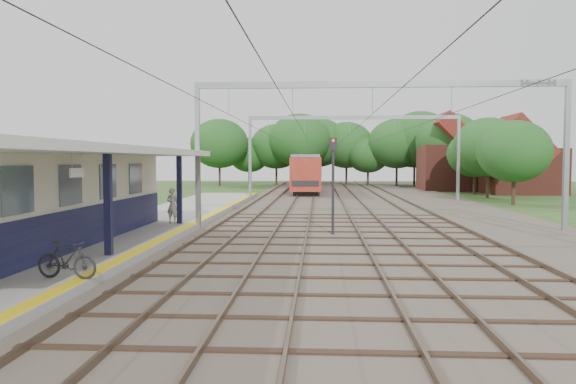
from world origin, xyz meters
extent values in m
plane|color=#2D4C1E|center=(0.00, 0.00, 0.00)|extent=(160.00, 160.00, 0.00)
cube|color=#473D33|center=(4.00, 30.00, 0.05)|extent=(18.00, 90.00, 0.10)
cube|color=gray|center=(-7.50, 14.00, 0.17)|extent=(5.00, 52.00, 0.35)
cube|color=yellow|center=(-5.25, 14.00, 0.35)|extent=(0.45, 52.00, 0.01)
cube|color=beige|center=(-8.90, 7.00, 2.05)|extent=(3.20, 18.00, 3.40)
cube|color=#13143C|center=(-7.28, 7.00, 1.05)|extent=(0.06, 18.00, 1.40)
cube|color=slate|center=(-7.27, 7.00, 2.55)|extent=(0.05, 16.00, 1.30)
cube|color=#13143C|center=(-5.90, 6.00, 1.95)|extent=(0.22, 0.22, 3.20)
cube|color=#13143C|center=(-5.90, 15.00, 1.95)|extent=(0.22, 0.22, 3.20)
cube|color=silver|center=(-7.80, 6.00, 3.67)|extent=(6.40, 20.00, 0.24)
cube|color=white|center=(-6.00, 4.00, 3.00)|extent=(0.06, 0.85, 0.26)
cube|color=brown|center=(-4.22, 30.00, 0.17)|extent=(0.07, 88.00, 0.15)
cube|color=brown|center=(-2.78, 30.00, 0.17)|extent=(0.07, 88.00, 0.15)
cube|color=brown|center=(-1.22, 30.00, 0.17)|extent=(0.07, 88.00, 0.15)
cube|color=brown|center=(0.22, 30.00, 0.17)|extent=(0.07, 88.00, 0.15)
cube|color=brown|center=(2.48, 30.00, 0.17)|extent=(0.07, 88.00, 0.15)
cube|color=brown|center=(3.92, 30.00, 0.17)|extent=(0.07, 88.00, 0.15)
cube|color=brown|center=(6.08, 30.00, 0.17)|extent=(0.07, 88.00, 0.15)
cube|color=brown|center=(7.52, 30.00, 0.17)|extent=(0.07, 88.00, 0.15)
cube|color=gray|center=(-5.00, 15.00, 3.50)|extent=(0.22, 0.22, 7.00)
cube|color=gray|center=(12.00, 15.00, 3.50)|extent=(0.22, 0.22, 7.00)
cube|color=gray|center=(3.50, 15.00, 6.85)|extent=(17.00, 0.20, 0.30)
cube|color=gray|center=(-5.00, 35.00, 3.50)|extent=(0.22, 0.22, 7.00)
cube|color=gray|center=(12.00, 35.00, 3.50)|extent=(0.22, 0.22, 7.00)
cube|color=gray|center=(3.50, 35.00, 6.85)|extent=(17.00, 0.20, 0.30)
cylinder|color=black|center=(-3.50, 30.00, 5.50)|extent=(0.02, 88.00, 0.02)
cylinder|color=black|center=(-0.50, 30.00, 5.50)|extent=(0.02, 88.00, 0.02)
cylinder|color=black|center=(3.20, 30.00, 5.50)|extent=(0.02, 88.00, 0.02)
cylinder|color=black|center=(6.80, 30.00, 5.50)|extent=(0.02, 88.00, 0.02)
cylinder|color=#382619|center=(-10.00, 61.00, 1.44)|extent=(0.28, 0.28, 2.88)
ellipsoid|color=#1D4B1B|center=(-10.00, 61.00, 4.96)|extent=(6.72, 6.72, 5.76)
cylinder|color=#382619|center=(-4.00, 63.00, 1.26)|extent=(0.28, 0.28, 2.52)
ellipsoid|color=#1D4B1B|center=(-4.00, 63.00, 4.34)|extent=(5.88, 5.88, 5.04)
cylinder|color=#382619|center=(2.00, 60.00, 1.62)|extent=(0.28, 0.28, 3.24)
ellipsoid|color=#1D4B1B|center=(2.00, 60.00, 5.58)|extent=(7.56, 7.56, 6.48)
cylinder|color=#382619|center=(8.00, 62.00, 1.35)|extent=(0.28, 0.28, 2.70)
ellipsoid|color=#1D4B1B|center=(8.00, 62.00, 4.65)|extent=(6.30, 6.30, 5.40)
cylinder|color=#382619|center=(14.50, 38.00, 1.26)|extent=(0.28, 0.28, 2.52)
ellipsoid|color=#1D4B1B|center=(14.50, 38.00, 4.34)|extent=(5.88, 5.88, 5.04)
cylinder|color=#382619|center=(15.00, 54.00, 1.44)|extent=(0.28, 0.28, 2.88)
ellipsoid|color=#1D4B1B|center=(15.00, 54.00, 4.96)|extent=(6.72, 6.72, 5.76)
cube|color=brown|center=(21.00, 46.00, 2.25)|extent=(7.00, 6.00, 4.50)
cube|color=maroon|center=(21.00, 46.00, 5.40)|extent=(4.99, 6.12, 4.99)
cube|color=brown|center=(16.00, 52.00, 2.50)|extent=(8.00, 6.00, 5.00)
cube|color=maroon|center=(16.00, 52.00, 5.90)|extent=(5.52, 6.12, 5.52)
imported|color=beige|center=(-6.24, 15.00, 1.20)|extent=(0.71, 0.58, 1.69)
imported|color=black|center=(-5.60, 2.40, 0.84)|extent=(1.67, 0.67, 0.98)
cube|color=black|center=(-0.50, 47.06, 0.32)|extent=(2.27, 16.18, 0.44)
cube|color=maroon|center=(-0.50, 47.06, 2.08)|extent=(2.83, 17.59, 3.07)
cube|color=black|center=(-0.50, 47.06, 2.40)|extent=(2.87, 16.18, 0.88)
cube|color=slate|center=(-0.50, 47.06, 3.74)|extent=(2.61, 17.59, 0.28)
cube|color=black|center=(-0.50, 65.25, 0.32)|extent=(2.27, 16.18, 0.44)
cube|color=maroon|center=(-0.50, 65.25, 2.08)|extent=(2.83, 17.59, 3.07)
cube|color=black|center=(-0.50, 65.25, 2.40)|extent=(2.87, 16.18, 0.88)
cube|color=slate|center=(-0.50, 65.25, 3.74)|extent=(2.61, 17.59, 0.28)
cylinder|color=black|center=(1.35, 13.25, 1.98)|extent=(0.15, 0.15, 3.95)
cube|color=black|center=(1.35, 13.25, 4.05)|extent=(0.33, 0.25, 0.54)
sphere|color=red|center=(1.35, 13.15, 4.20)|extent=(0.14, 0.14, 0.14)
camera|label=1|loc=(0.77, -11.28, 3.34)|focal=35.00mm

